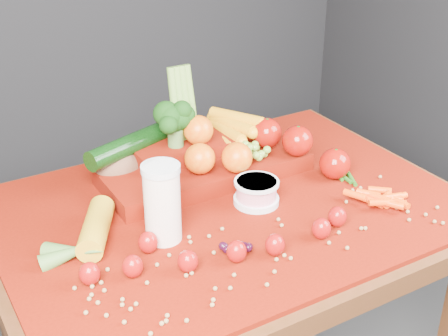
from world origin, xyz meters
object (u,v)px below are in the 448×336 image
table (228,243)px  milk_glass (162,200)px  yogurt_bowl (256,191)px  produce_mound (212,153)px

table → milk_glass: bearing=-165.2°
yogurt_bowl → produce_mound: (-0.02, 0.18, 0.03)m
milk_glass → yogurt_bowl: (0.25, 0.02, -0.06)m
table → yogurt_bowl: yogurt_bowl is taller
table → produce_mound: produce_mound is taller
table → milk_glass: (-0.19, -0.05, 0.20)m
milk_glass → yogurt_bowl: bearing=5.6°
table → milk_glass: 0.28m
milk_glass → produce_mound: (0.23, 0.20, -0.03)m
yogurt_bowl → produce_mound: size_ratio=0.18×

